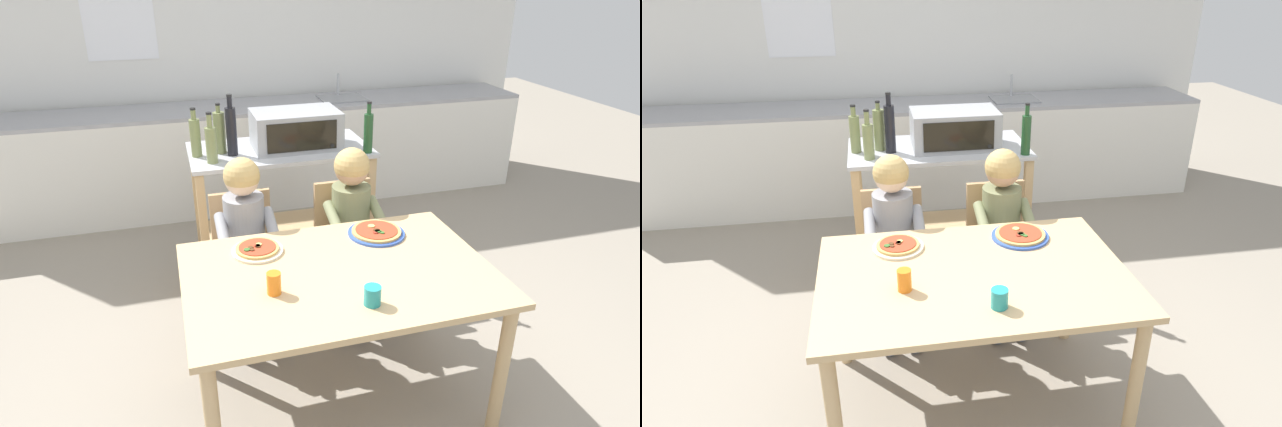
{
  "view_description": "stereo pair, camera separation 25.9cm",
  "coord_description": "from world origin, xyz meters",
  "views": [
    {
      "loc": [
        -0.66,
        -1.95,
        1.97
      ],
      "look_at": [
        0.0,
        0.3,
        0.89
      ],
      "focal_mm": 30.24,
      "sensor_mm": 36.0,
      "label": 1
    },
    {
      "loc": [
        -0.41,
        -2.01,
        1.97
      ],
      "look_at": [
        0.0,
        0.3,
        0.89
      ],
      "focal_mm": 30.24,
      "sensor_mm": 36.0,
      "label": 2
    }
  ],
  "objects": [
    {
      "name": "ground_plane",
      "position": [
        0.0,
        1.18,
        0.0
      ],
      "size": [
        11.77,
        11.77,
        0.0
      ],
      "primitive_type": "plane",
      "color": "gray"
    },
    {
      "name": "back_wall_tiled",
      "position": [
        -0.0,
        3.0,
        1.35
      ],
      "size": [
        5.55,
        0.13,
        2.7
      ],
      "color": "white",
      "rests_on": "ground"
    },
    {
      "name": "kitchen_counter",
      "position": [
        0.0,
        2.59,
        0.44
      ],
      "size": [
        4.99,
        0.6,
        1.08
      ],
      "color": "silver",
      "rests_on": "ground"
    },
    {
      "name": "kitchen_island_cart",
      "position": [
        0.02,
        1.29,
        0.61
      ],
      "size": [
        1.15,
        0.6,
        0.91
      ],
      "color": "#B7BABF",
      "rests_on": "ground"
    },
    {
      "name": "toaster_oven",
      "position": [
        0.12,
        1.28,
        1.02
      ],
      "size": [
        0.55,
        0.35,
        0.24
      ],
      "color": "#999BA0",
      "rests_on": "kitchen_island_cart"
    },
    {
      "name": "bottle_dark_olive_oil",
      "position": [
        -0.29,
        1.24,
        1.06
      ],
      "size": [
        0.06,
        0.06,
        0.37
      ],
      "color": "black",
      "rests_on": "kitchen_island_cart"
    },
    {
      "name": "bottle_squat_spirits",
      "position": [
        -0.5,
        1.27,
        1.03
      ],
      "size": [
        0.06,
        0.06,
        0.3
      ],
      "color": "olive",
      "rests_on": "kitchen_island_cart"
    },
    {
      "name": "bottle_brown_beer",
      "position": [
        -0.35,
        1.3,
        1.04
      ],
      "size": [
        0.07,
        0.07,
        0.31
      ],
      "color": "olive",
      "rests_on": "kitchen_island_cart"
    },
    {
      "name": "bottle_tall_green_wine",
      "position": [
        -0.42,
        1.13,
        1.03
      ],
      "size": [
        0.07,
        0.07,
        0.3
      ],
      "color": "olive",
      "rests_on": "kitchen_island_cart"
    },
    {
      "name": "bottle_clear_vinegar",
      "position": [
        0.53,
        1.05,
        1.04
      ],
      "size": [
        0.06,
        0.06,
        0.32
      ],
      "color": "#1E4723",
      "rests_on": "kitchen_island_cart"
    },
    {
      "name": "dining_table",
      "position": [
        0.0,
        0.0,
        0.64
      ],
      "size": [
        1.37,
        0.92,
        0.74
      ],
      "color": "tan",
      "rests_on": "ground"
    },
    {
      "name": "dining_chair_left",
      "position": [
        -0.32,
        0.74,
        0.48
      ],
      "size": [
        0.36,
        0.36,
        0.81
      ],
      "color": "tan",
      "rests_on": "ground"
    },
    {
      "name": "dining_chair_right",
      "position": [
        0.29,
        0.74,
        0.48
      ],
      "size": [
        0.36,
        0.36,
        0.81
      ],
      "color": "tan",
      "rests_on": "ground"
    },
    {
      "name": "child_in_grey_shirt",
      "position": [
        -0.32,
        0.62,
        0.68
      ],
      "size": [
        0.32,
        0.42,
        1.05
      ],
      "color": "#424C6B",
      "rests_on": "ground"
    },
    {
      "name": "child_in_olive_shirt",
      "position": [
        0.29,
        0.62,
        0.69
      ],
      "size": [
        0.32,
        0.42,
        1.05
      ],
      "color": "#424C6B",
      "rests_on": "ground"
    },
    {
      "name": "pizza_plate_cream",
      "position": [
        -0.32,
        0.28,
        0.75
      ],
      "size": [
        0.25,
        0.25,
        0.03
      ],
      "color": "beige",
      "rests_on": "dining_table"
    },
    {
      "name": "pizza_plate_blue_rimmed",
      "position": [
        0.29,
        0.29,
        0.75
      ],
      "size": [
        0.29,
        0.29,
        0.03
      ],
      "color": "#3356B7",
      "rests_on": "dining_table"
    },
    {
      "name": "drinking_cup_orange",
      "position": [
        -0.31,
        -0.09,
        0.78
      ],
      "size": [
        0.06,
        0.06,
        0.1
      ],
      "primitive_type": "cylinder",
      "color": "orange",
      "rests_on": "dining_table"
    },
    {
      "name": "drinking_cup_teal",
      "position": [
        0.05,
        -0.28,
        0.78
      ],
      "size": [
        0.07,
        0.07,
        0.08
      ],
      "primitive_type": "cylinder",
      "color": "teal",
      "rests_on": "dining_table"
    }
  ]
}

